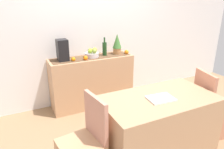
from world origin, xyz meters
TOP-DOWN VIEW (x-y plane):
  - ground_plane at (0.00, 0.00)m, footprint 6.40×6.40m
  - room_wall_rear at (0.00, 1.18)m, footprint 6.40×0.06m
  - sideboard_console at (-0.13, 0.92)m, footprint 1.39×0.42m
  - table_runner at (-0.13, 0.92)m, footprint 1.30×0.32m
  - fruit_bowl at (-0.12, 0.92)m, footprint 0.23×0.23m
  - apple_center at (-0.16, 0.89)m, footprint 0.07×0.07m
  - apple_upper at (-0.06, 0.93)m, footprint 0.08×0.08m
  - apple_right at (-0.13, 0.96)m, footprint 0.07×0.07m
  - apple_front at (-0.09, 0.86)m, footprint 0.07×0.07m
  - wine_bottle at (0.11, 0.92)m, footprint 0.07×0.07m
  - coffee_maker at (-0.59, 0.92)m, footprint 0.16×0.18m
  - potted_plant at (0.35, 0.92)m, footprint 0.15×0.15m
  - orange_loose_mid at (-0.27, 0.80)m, footprint 0.07×0.07m
  - orange_loose_far at (0.49, 0.85)m, footprint 0.07×0.07m
  - orange_loose_end at (-0.46, 0.82)m, footprint 0.06×0.06m
  - dining_table at (0.10, -0.58)m, footprint 1.30×0.71m
  - open_book at (0.09, -0.62)m, footprint 0.30×0.24m
  - chair_by_corner at (1.01, -0.58)m, footprint 0.49×0.49m

SIDE VIEW (x-z plane):
  - ground_plane at x=0.00m, z-range -0.02..0.00m
  - chair_by_corner at x=1.01m, z-range -0.18..0.72m
  - dining_table at x=0.10m, z-range 0.00..0.74m
  - sideboard_console at x=-0.13m, z-range 0.00..0.85m
  - open_book at x=0.09m, z-range 0.74..0.76m
  - table_runner at x=-0.13m, z-range 0.85..0.86m
  - orange_loose_end at x=-0.46m, z-range 0.85..0.92m
  - orange_loose_mid at x=-0.27m, z-range 0.85..0.93m
  - orange_loose_far at x=0.49m, z-range 0.85..0.93m
  - fruit_bowl at x=-0.12m, z-range 0.86..0.93m
  - apple_center at x=-0.16m, z-range 0.93..1.00m
  - apple_right at x=-0.13m, z-range 0.93..1.00m
  - apple_front at x=-0.09m, z-range 0.93..1.00m
  - apple_upper at x=-0.06m, z-range 0.93..1.01m
  - wine_bottle at x=0.11m, z-range 0.82..1.13m
  - coffee_maker at x=-0.59m, z-range 0.85..1.19m
  - potted_plant at x=0.35m, z-range 0.86..1.21m
  - room_wall_rear at x=0.00m, z-range 0.00..2.70m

